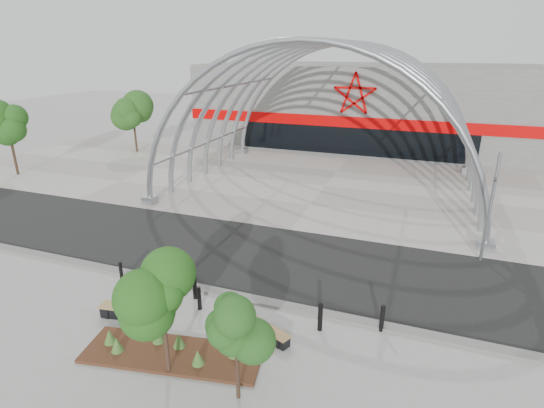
{
  "coord_description": "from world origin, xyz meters",
  "views": [
    {
      "loc": [
        6.52,
        -13.82,
        9.6
      ],
      "look_at": [
        0.0,
        4.0,
        2.6
      ],
      "focal_mm": 28.0,
      "sensor_mm": 36.0,
      "label": 1
    }
  ],
  "objects_px": {
    "street_tree_0": "(161,294)",
    "bench_1": "(266,332)",
    "bollard_2": "(199,298)",
    "bench_0": "(130,313)",
    "street_tree_1": "(236,329)",
    "signal_pole": "(490,206)"
  },
  "relations": [
    {
      "from": "street_tree_0",
      "to": "bench_0",
      "type": "distance_m",
      "value": 4.41
    },
    {
      "from": "bench_0",
      "to": "bollard_2",
      "type": "distance_m",
      "value": 2.61
    },
    {
      "from": "signal_pole",
      "to": "bench_0",
      "type": "distance_m",
      "value": 16.26
    },
    {
      "from": "bench_0",
      "to": "bench_1",
      "type": "distance_m",
      "value": 5.25
    },
    {
      "from": "bollard_2",
      "to": "street_tree_0",
      "type": "bearing_deg",
      "value": -76.81
    },
    {
      "from": "bench_0",
      "to": "bollard_2",
      "type": "xyz_separation_m",
      "value": [
        2.17,
        1.42,
        0.25
      ]
    },
    {
      "from": "bench_1",
      "to": "bollard_2",
      "type": "height_order",
      "value": "bollard_2"
    },
    {
      "from": "street_tree_1",
      "to": "bench_1",
      "type": "bearing_deg",
      "value": 94.57
    },
    {
      "from": "signal_pole",
      "to": "bench_0",
      "type": "xyz_separation_m",
      "value": [
        -12.84,
        -9.65,
        -2.55
      ]
    },
    {
      "from": "bench_0",
      "to": "street_tree_0",
      "type": "bearing_deg",
      "value": -33.53
    },
    {
      "from": "street_tree_1",
      "to": "bench_1",
      "type": "relative_size",
      "value": 1.66
    },
    {
      "from": "street_tree_0",
      "to": "bench_1",
      "type": "bearing_deg",
      "value": 50.52
    },
    {
      "from": "street_tree_0",
      "to": "bench_0",
      "type": "height_order",
      "value": "street_tree_0"
    },
    {
      "from": "street_tree_0",
      "to": "bench_1",
      "type": "xyz_separation_m",
      "value": [
        2.24,
        2.71,
        -2.65
      ]
    },
    {
      "from": "bench_0",
      "to": "street_tree_1",
      "type": "bearing_deg",
      "value": -21.51
    },
    {
      "from": "signal_pole",
      "to": "bench_0",
      "type": "height_order",
      "value": "signal_pole"
    },
    {
      "from": "bench_0",
      "to": "bollard_2",
      "type": "height_order",
      "value": "bollard_2"
    },
    {
      "from": "bench_1",
      "to": "street_tree_1",
      "type": "bearing_deg",
      "value": -85.43
    },
    {
      "from": "bench_1",
      "to": "bollard_2",
      "type": "xyz_separation_m",
      "value": [
        -3.03,
        0.67,
        0.29
      ]
    },
    {
      "from": "street_tree_1",
      "to": "bollard_2",
      "type": "xyz_separation_m",
      "value": [
        -3.26,
        3.56,
        -1.9
      ]
    },
    {
      "from": "street_tree_0",
      "to": "bench_1",
      "type": "distance_m",
      "value": 4.4
    },
    {
      "from": "signal_pole",
      "to": "street_tree_0",
      "type": "xyz_separation_m",
      "value": [
        -9.88,
        -11.61,
        0.07
      ]
    }
  ]
}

